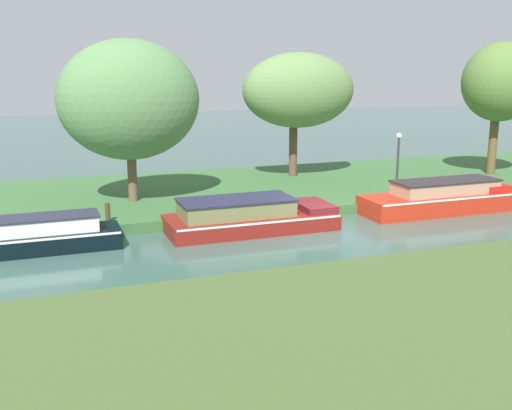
% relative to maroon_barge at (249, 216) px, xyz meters
% --- Properties ---
extents(ground_plane, '(120.00, 120.00, 0.00)m').
position_rel_maroon_barge_xyz_m(ground_plane, '(2.69, -1.20, -0.50)').
color(ground_plane, '#38584F').
extents(riverbank_far, '(72.00, 10.00, 0.40)m').
position_rel_maroon_barge_xyz_m(riverbank_far, '(2.69, 5.80, -0.30)').
color(riverbank_far, '#396434').
rests_on(riverbank_far, ground_plane).
extents(maroon_barge, '(6.00, 2.33, 1.18)m').
position_rel_maroon_barge_xyz_m(maroon_barge, '(0.00, 0.00, 0.00)').
color(maroon_barge, maroon).
rests_on(maroon_barge, ground_plane).
extents(red_narrowboat, '(6.17, 1.93, 1.29)m').
position_rel_maroon_barge_xyz_m(red_narrowboat, '(8.10, 0.00, 0.07)').
color(red_narrowboat, red).
rests_on(red_narrowboat, ground_plane).
extents(black_cruiser, '(5.34, 1.58, 1.11)m').
position_rel_maroon_barge_xyz_m(black_cruiser, '(-7.16, 0.00, -0.02)').
color(black_cruiser, black).
rests_on(black_cruiser, ground_plane).
extents(willow_tree_left, '(5.49, 3.91, 6.35)m').
position_rel_maroon_barge_xyz_m(willow_tree_left, '(-3.38, 4.33, 3.91)').
color(willow_tree_left, brown).
rests_on(willow_tree_left, riverbank_far).
extents(willow_tree_centre, '(5.58, 3.23, 5.97)m').
position_rel_maroon_barge_xyz_m(willow_tree_centre, '(4.98, 6.94, 4.08)').
color(willow_tree_centre, brown).
rests_on(willow_tree_centre, riverbank_far).
extents(willow_tree_right, '(3.85, 3.53, 6.49)m').
position_rel_maroon_barge_xyz_m(willow_tree_right, '(14.61, 4.38, 4.44)').
color(willow_tree_right, brown).
rests_on(willow_tree_right, riverbank_far).
extents(lamp_post, '(0.24, 0.24, 2.55)m').
position_rel_maroon_barge_xyz_m(lamp_post, '(7.60, 2.34, 1.53)').
color(lamp_post, '#333338').
rests_on(lamp_post, riverbank_far).
extents(mooring_post_near, '(0.17, 0.17, 0.67)m').
position_rel_maroon_barge_xyz_m(mooring_post_near, '(-4.73, 1.38, 0.23)').
color(mooring_post_near, '#443524').
rests_on(mooring_post_near, riverbank_far).
extents(mooring_post_far, '(0.12, 0.12, 0.55)m').
position_rel_maroon_barge_xyz_m(mooring_post_far, '(-1.34, 1.38, 0.17)').
color(mooring_post_far, '#443521').
rests_on(mooring_post_far, riverbank_far).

